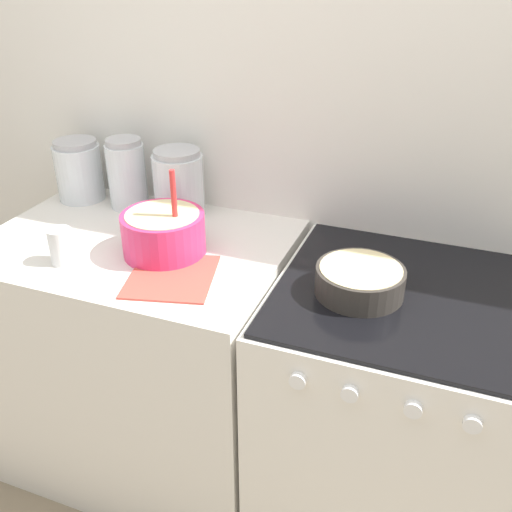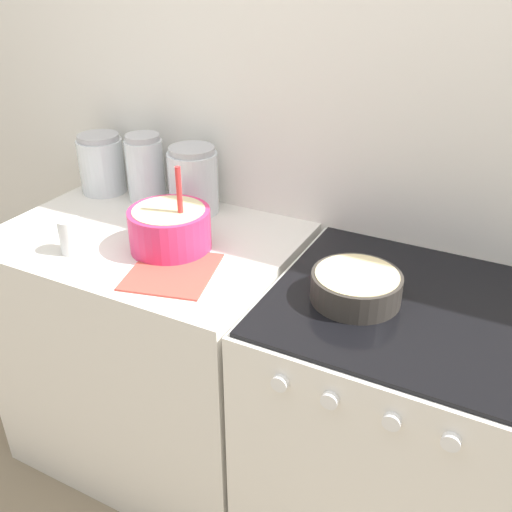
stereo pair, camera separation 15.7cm
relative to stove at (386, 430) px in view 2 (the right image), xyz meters
name	(u,v)px [view 2 (the right image)]	position (x,y,z in m)	size (l,w,h in m)	color
wall_back	(330,131)	(-0.36, 0.36, 0.75)	(4.86, 0.05, 2.40)	white
countertop_cabinet	(156,349)	(-0.83, 0.00, 0.00)	(0.93, 0.67, 0.90)	silver
stove	(386,430)	(0.00, 0.00, 0.00)	(0.70, 0.69, 0.90)	white
mixing_bowl	(170,227)	(-0.70, -0.03, 0.52)	(0.24, 0.24, 0.26)	#E0336B
baking_pan	(356,286)	(-0.12, -0.05, 0.49)	(0.23, 0.23, 0.08)	#38332D
storage_jar_left	(102,167)	(-1.18, 0.23, 0.54)	(0.16, 0.16, 0.21)	silver
storage_jar_middle	(146,173)	(-0.98, 0.23, 0.55)	(0.13, 0.13, 0.24)	silver
storage_jar_right	(193,185)	(-0.79, 0.23, 0.55)	(0.17, 0.17, 0.23)	silver
tin_can	(71,236)	(-0.94, -0.19, 0.50)	(0.07, 0.07, 0.11)	silver
recipe_page	(172,271)	(-0.62, -0.15, 0.45)	(0.28, 0.30, 0.01)	#CC4C3F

